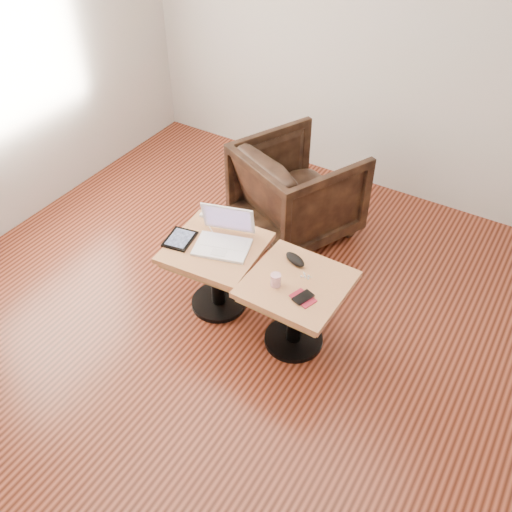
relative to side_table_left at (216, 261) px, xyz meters
The scene contains 11 objects.
room_shell 0.99m from the side_table_left, 37.10° to the right, with size 4.52×4.52×2.71m.
side_table_left is the anchor object (origin of this frame).
side_table_right 0.63m from the side_table_left, ahead, with size 0.61×0.61×0.55m.
laptop 0.20m from the side_table_left, 50.77° to the left, with size 0.43×0.40×0.25m.
tablet 0.29m from the side_table_left, 162.09° to the right, with size 0.21×0.25×0.02m.
charging_adapter 0.37m from the side_table_left, 139.88° to the left, with size 0.04×0.04×0.02m, color white.
glasses_case 0.57m from the side_table_left, 13.44° to the left, with size 0.16×0.07×0.05m, color black.
striped_cup 0.57m from the side_table_left, 12.71° to the right, with size 0.07×0.07×0.08m, color #CB577B.
earbuds_tangle 0.67m from the side_table_left, ahead, with size 0.07×0.05×0.01m.
phone_on_sleeve 0.76m from the side_table_left, 10.63° to the right, with size 0.17×0.14×0.02m.
armchair 1.07m from the side_table_left, 87.34° to the left, with size 0.83×0.85×0.78m, color black.
Camera 1 is at (1.48, -2.14, 2.97)m, focal length 40.00 mm.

